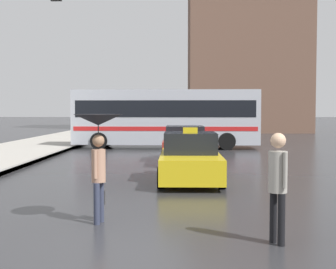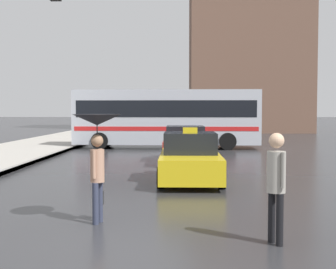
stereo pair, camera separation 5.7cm
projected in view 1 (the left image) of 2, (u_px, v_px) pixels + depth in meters
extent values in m
plane|color=#2D2D30|center=(134.00, 268.00, 6.48)|extent=(300.00, 300.00, 0.00)
cube|color=gold|center=(190.00, 165.00, 14.35)|extent=(1.80, 4.19, 0.71)
cube|color=black|center=(190.00, 143.00, 14.52)|extent=(1.58, 1.88, 0.63)
cylinder|color=black|center=(222.00, 178.00, 13.04)|extent=(0.20, 0.60, 0.60)
cylinder|color=black|center=(161.00, 178.00, 13.08)|extent=(0.20, 0.60, 0.60)
cylinder|color=black|center=(215.00, 167.00, 15.64)|extent=(0.20, 0.60, 0.60)
cylinder|color=black|center=(164.00, 167.00, 15.67)|extent=(0.20, 0.60, 0.60)
cube|color=yellow|center=(190.00, 130.00, 14.29)|extent=(0.44, 0.16, 0.16)
cube|color=#A52D23|center=(185.00, 148.00, 19.84)|extent=(1.80, 4.71, 0.82)
cube|color=black|center=(185.00, 132.00, 20.04)|extent=(1.58, 2.12, 0.54)
cylinder|color=black|center=(207.00, 158.00, 18.38)|extent=(0.20, 0.60, 0.60)
cylinder|color=black|center=(164.00, 158.00, 18.41)|extent=(0.20, 0.60, 0.60)
cylinder|color=black|center=(203.00, 152.00, 21.29)|extent=(0.20, 0.60, 0.60)
cylinder|color=black|center=(166.00, 152.00, 21.32)|extent=(0.20, 0.60, 0.60)
cube|color=#B2B7C1|center=(166.00, 117.00, 27.08)|extent=(10.62, 2.76, 3.09)
cube|color=black|center=(166.00, 109.00, 27.06)|extent=(10.10, 2.77, 0.94)
cube|color=red|center=(166.00, 128.00, 27.11)|extent=(10.31, 2.78, 0.24)
cylinder|color=black|center=(99.00, 141.00, 26.12)|extent=(0.97, 0.30, 0.96)
cylinder|color=black|center=(106.00, 138.00, 28.51)|extent=(0.97, 0.30, 0.96)
cylinder|color=black|center=(227.00, 141.00, 25.80)|extent=(0.97, 0.30, 0.96)
cylinder|color=black|center=(224.00, 139.00, 28.20)|extent=(0.97, 0.30, 0.96)
cylinder|color=#2D3347|center=(97.00, 204.00, 8.94)|extent=(0.14, 0.14, 0.80)
cylinder|color=#2D3347|center=(101.00, 202.00, 9.16)|extent=(0.14, 0.14, 0.80)
cylinder|color=tan|center=(99.00, 166.00, 9.01)|extent=(0.32, 0.32, 0.64)
sphere|color=#997051|center=(98.00, 141.00, 8.99)|extent=(0.23, 0.23, 0.23)
cylinder|color=tan|center=(95.00, 164.00, 8.84)|extent=(0.08, 0.08, 0.54)
cylinder|color=tan|center=(102.00, 162.00, 9.18)|extent=(0.08, 0.08, 0.54)
cone|color=#232328|center=(98.00, 120.00, 8.97)|extent=(0.94, 0.94, 0.21)
cylinder|color=black|center=(98.00, 137.00, 8.98)|extent=(0.02, 0.02, 0.67)
cube|color=#262628|center=(101.00, 198.00, 9.31)|extent=(0.13, 0.20, 0.28)
cylinder|color=black|center=(273.00, 217.00, 7.74)|extent=(0.16, 0.16, 0.85)
cylinder|color=black|center=(281.00, 220.00, 7.53)|extent=(0.16, 0.16, 0.85)
cylinder|color=gray|center=(278.00, 172.00, 7.60)|extent=(0.40, 0.40, 0.67)
sphere|color=#DBAD89|center=(278.00, 141.00, 7.57)|extent=(0.25, 0.25, 0.25)
cylinder|color=gray|center=(271.00, 167.00, 7.77)|extent=(0.09, 0.09, 0.57)
cylinder|color=gray|center=(285.00, 170.00, 7.42)|extent=(0.09, 0.09, 0.57)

